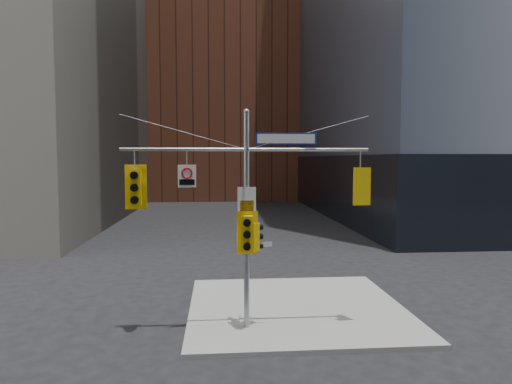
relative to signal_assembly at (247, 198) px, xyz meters
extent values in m
plane|color=black|center=(0.00, -1.99, -4.42)|extent=(160.00, 160.00, 0.00)
cube|color=gray|center=(2.00, 2.01, -4.34)|extent=(8.00, 8.00, 0.15)
cube|color=black|center=(28.00, 30.01, -1.42)|extent=(36.40, 36.40, 6.00)
cube|color=brown|center=(0.00, 56.01, 9.58)|extent=(26.00, 20.00, 28.00)
cylinder|color=#95989D|center=(0.00, 0.01, -0.82)|extent=(0.18, 0.18, 7.20)
sphere|color=#95989D|center=(0.00, 0.01, 2.78)|extent=(0.20, 0.20, 0.20)
cylinder|color=#95989D|center=(-2.00, 0.01, 1.58)|extent=(4.00, 0.11, 0.11)
cylinder|color=#95989D|center=(2.00, 0.01, 1.58)|extent=(4.00, 0.11, 0.11)
cylinder|color=#95989D|center=(0.00, -0.34, 1.58)|extent=(0.10, 0.70, 0.10)
cylinder|color=#95989D|center=(-2.00, 0.01, 2.13)|extent=(4.00, 0.02, 1.12)
cylinder|color=#95989D|center=(2.00, 0.01, 2.13)|extent=(4.00, 0.02, 1.12)
cube|color=yellow|center=(-3.54, 0.01, 0.38)|extent=(0.39, 0.28, 1.16)
cube|color=yellow|center=(-3.55, 0.21, 0.38)|extent=(0.69, 0.08, 1.44)
cylinder|color=black|center=(-3.53, -0.21, 0.77)|extent=(0.25, 0.19, 0.24)
cylinder|color=black|center=(-3.54, -0.13, 0.77)|extent=(0.21, 0.03, 0.21)
cylinder|color=black|center=(-3.53, -0.21, 0.38)|extent=(0.25, 0.19, 0.24)
cylinder|color=black|center=(-3.54, -0.13, 0.38)|extent=(0.21, 0.03, 0.21)
cylinder|color=black|center=(-3.53, -0.21, 0.00)|extent=(0.25, 0.19, 0.24)
cylinder|color=#0CE559|center=(-3.54, -0.13, 0.00)|extent=(0.21, 0.03, 0.21)
cube|color=yellow|center=(3.76, 0.01, 0.38)|extent=(0.34, 0.25, 1.00)
cube|color=yellow|center=(3.77, -0.16, 0.38)|extent=(0.59, 0.08, 1.24)
cylinder|color=black|center=(3.74, 0.20, 0.72)|extent=(0.22, 0.17, 0.21)
cylinder|color=black|center=(3.75, 0.12, 0.72)|extent=(0.18, 0.03, 0.18)
cylinder|color=black|center=(3.74, 0.20, 0.38)|extent=(0.22, 0.17, 0.21)
cylinder|color=black|center=(3.75, 0.12, 0.38)|extent=(0.18, 0.03, 0.18)
cylinder|color=black|center=(3.74, 0.20, 0.05)|extent=(0.22, 0.17, 0.21)
cylinder|color=black|center=(3.75, 0.12, 0.05)|extent=(0.18, 0.03, 0.18)
cube|color=yellow|center=(0.28, 0.01, -1.26)|extent=(0.28, 0.35, 0.93)
cylinder|color=black|center=(0.45, 0.05, -0.95)|extent=(0.19, 0.22, 0.20)
cylinder|color=black|center=(0.38, 0.03, -0.95)|extent=(0.06, 0.17, 0.17)
cylinder|color=black|center=(0.45, 0.05, -1.26)|extent=(0.19, 0.22, 0.20)
cylinder|color=black|center=(0.38, 0.03, -1.26)|extent=(0.06, 0.17, 0.17)
cylinder|color=black|center=(0.45, 0.05, -1.57)|extent=(0.19, 0.22, 0.20)
cylinder|color=black|center=(0.38, 0.03, -1.57)|extent=(0.06, 0.17, 0.17)
cube|color=yellow|center=(0.00, -0.27, -1.10)|extent=(0.39, 0.29, 1.14)
cube|color=yellow|center=(0.02, -0.08, -1.10)|extent=(0.67, 0.10, 1.41)
cylinder|color=black|center=(-0.02, -0.49, -0.72)|extent=(0.25, 0.19, 0.24)
cylinder|color=black|center=(-0.01, -0.40, -0.72)|extent=(0.21, 0.04, 0.21)
cylinder|color=black|center=(-0.02, -0.49, -1.10)|extent=(0.25, 0.19, 0.24)
cylinder|color=black|center=(-0.01, -0.40, -1.10)|extent=(0.21, 0.04, 0.21)
cylinder|color=black|center=(-0.02, -0.49, -1.48)|extent=(0.25, 0.19, 0.24)
cylinder|color=black|center=(-0.01, -0.40, -1.48)|extent=(0.21, 0.04, 0.21)
cube|color=navy|center=(1.28, 0.01, 1.93)|extent=(1.98, 0.15, 0.39)
cube|color=silver|center=(1.28, -0.02, 1.93)|extent=(1.86, 0.11, 0.30)
cube|color=silver|center=(-1.91, -0.01, 0.73)|extent=(0.58, 0.11, 0.73)
torus|color=#B20A0A|center=(-1.91, -0.03, 0.83)|extent=(0.36, 0.10, 0.36)
cube|color=black|center=(-1.91, -0.03, 0.54)|extent=(0.48, 0.08, 0.17)
cube|color=silver|center=(0.00, -0.11, -0.01)|extent=(0.60, 0.03, 0.78)
cube|color=#D88C00|center=(0.00, -0.13, -0.23)|extent=(0.43, 0.01, 0.35)
cube|color=silver|center=(0.45, 0.01, -1.52)|extent=(0.78, 0.10, 0.16)
cube|color=#145926|center=(0.00, 0.46, -1.53)|extent=(0.12, 0.75, 0.15)
camera|label=1|loc=(-0.91, -14.69, 1.28)|focal=32.00mm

